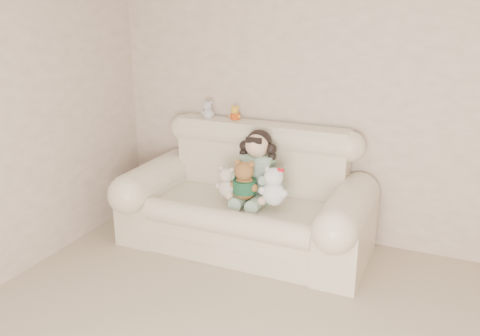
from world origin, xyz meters
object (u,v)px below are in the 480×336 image
seated_child (257,165)px  brown_teddy (245,176)px  white_cat (274,182)px  cream_teddy (227,179)px  sofa (245,191)px

seated_child → brown_teddy: (-0.02, -0.21, -0.03)m
white_cat → cream_teddy: white_cat is taller
sofa → white_cat: sofa is taller
brown_teddy → cream_teddy: 0.16m
seated_child → brown_teddy: bearing=-93.4°
sofa → cream_teddy: sofa is taller
brown_teddy → white_cat: size_ratio=1.03×
white_cat → cream_teddy: (-0.41, 0.01, -0.04)m
seated_child → brown_teddy: 0.21m
white_cat → sofa: bearing=161.5°
white_cat → seated_child: bearing=142.8°
seated_child → cream_teddy: size_ratio=2.02×
sofa → brown_teddy: sofa is taller
sofa → seated_child: bearing=46.0°
sofa → white_cat: 0.39m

